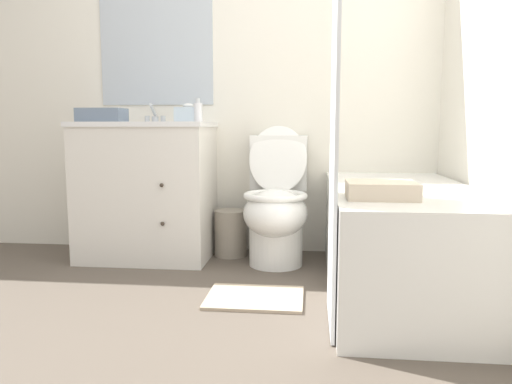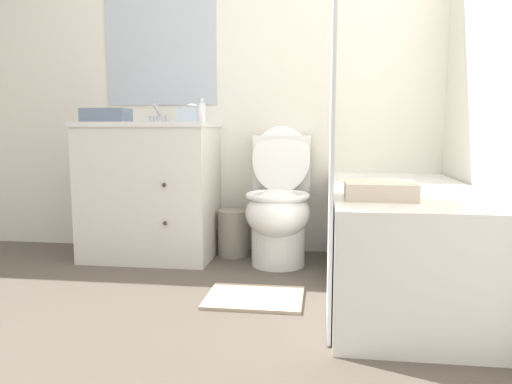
{
  "view_description": "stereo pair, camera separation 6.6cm",
  "coord_description": "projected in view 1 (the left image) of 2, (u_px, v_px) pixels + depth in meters",
  "views": [
    {
      "loc": [
        0.32,
        -1.65,
        0.84
      ],
      "look_at": [
        0.05,
        0.77,
        0.53
      ],
      "focal_mm": 35.0,
      "sensor_mm": 36.0,
      "label": 1
    },
    {
      "loc": [
        0.38,
        -1.65,
        0.84
      ],
      "look_at": [
        0.05,
        0.77,
        0.53
      ],
      "focal_mm": 35.0,
      "sensor_mm": 36.0,
      "label": 2
    }
  ],
  "objects": [
    {
      "name": "ground_plane",
      "position": [
        218.0,
        366.0,
        1.77
      ],
      "size": [
        14.0,
        14.0,
        0.0
      ],
      "primitive_type": "plane",
      "color": "brown"
    },
    {
      "name": "wall_back",
      "position": [
        263.0,
        66.0,
        3.32
      ],
      "size": [
        8.0,
        0.06,
        2.5
      ],
      "color": "white",
      "rests_on": "ground_plane"
    },
    {
      "name": "wall_right",
      "position": [
        495.0,
        39.0,
        2.33
      ],
      "size": [
        0.05,
        2.71,
        2.5
      ],
      "color": "white",
      "rests_on": "ground_plane"
    },
    {
      "name": "vanity_cabinet",
      "position": [
        147.0,
        189.0,
        3.21
      ],
      "size": [
        0.83,
        0.58,
        0.88
      ],
      "color": "silver",
      "rests_on": "ground_plane"
    },
    {
      "name": "sink_faucet",
      "position": [
        155.0,
        117.0,
        3.34
      ],
      "size": [
        0.14,
        0.12,
        0.12
      ],
      "color": "silver",
      "rests_on": "vanity_cabinet"
    },
    {
      "name": "toilet",
      "position": [
        276.0,
        207.0,
        3.07
      ],
      "size": [
        0.38,
        0.63,
        0.86
      ],
      "color": "white",
      "rests_on": "ground_plane"
    },
    {
      "name": "bathtub",
      "position": [
        400.0,
        239.0,
        2.55
      ],
      "size": [
        0.71,
        1.59,
        0.54
      ],
      "color": "white",
      "rests_on": "ground_plane"
    },
    {
      "name": "shower_curtain",
      "position": [
        335.0,
        95.0,
        2.03
      ],
      "size": [
        0.02,
        0.47,
        1.93
      ],
      "color": "white",
      "rests_on": "ground_plane"
    },
    {
      "name": "wastebasket",
      "position": [
        231.0,
        233.0,
        3.28
      ],
      "size": [
        0.21,
        0.21,
        0.3
      ],
      "color": "gray",
      "rests_on": "ground_plane"
    },
    {
      "name": "tissue_box",
      "position": [
        188.0,
        114.0,
        3.15
      ],
      "size": [
        0.15,
        0.15,
        0.12
      ],
      "color": "silver",
      "rests_on": "vanity_cabinet"
    },
    {
      "name": "soap_dispenser",
      "position": [
        198.0,
        112.0,
        3.08
      ],
      "size": [
        0.05,
        0.05,
        0.14
      ],
      "color": "silver",
      "rests_on": "vanity_cabinet"
    },
    {
      "name": "hand_towel_folded",
      "position": [
        102.0,
        115.0,
        3.07
      ],
      "size": [
        0.28,
        0.17,
        0.08
      ],
      "color": "slate",
      "rests_on": "vanity_cabinet"
    },
    {
      "name": "bath_towel_folded",
      "position": [
        381.0,
        190.0,
        2.1
      ],
      "size": [
        0.29,
        0.24,
        0.07
      ],
      "color": "beige",
      "rests_on": "bathtub"
    },
    {
      "name": "bath_mat",
      "position": [
        255.0,
        298.0,
        2.46
      ],
      "size": [
        0.47,
        0.37,
        0.02
      ],
      "color": "tan",
      "rests_on": "ground_plane"
    }
  ]
}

